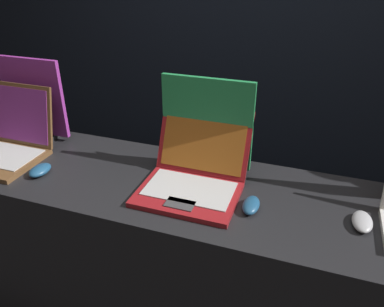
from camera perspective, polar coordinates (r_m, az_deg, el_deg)
name	(u,v)px	position (r m, az deg, el deg)	size (l,w,h in m)	color
wall_back	(266,0)	(2.61, 11.23, 21.95)	(8.00, 0.05, 2.80)	black
display_counter	(193,269)	(1.73, 0.16, -17.25)	(2.18, 0.56, 0.86)	black
laptop_front	(9,141)	(1.84, -26.17, 1.66)	(0.33, 0.35, 0.29)	brown
mouse_front	(40,170)	(1.65, -22.15, -2.36)	(0.07, 0.11, 0.04)	navy
promo_stand_front	(34,101)	(1.93, -22.90, 7.36)	(0.33, 0.07, 0.39)	black
laptop_middle	(193,172)	(1.43, 0.23, -2.83)	(0.37, 0.39, 0.27)	maroon
mouse_middle	(251,205)	(1.35, 8.98, -7.78)	(0.06, 0.11, 0.03)	navy
promo_stand_middle	(206,127)	(1.50, 2.14, 4.00)	(0.37, 0.07, 0.39)	black
mouse_back	(362,221)	(1.38, 24.50, -9.41)	(0.07, 0.12, 0.03)	#B2B2B7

